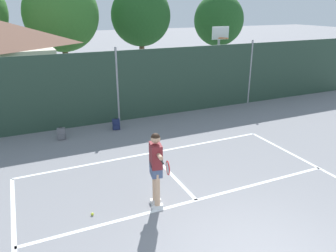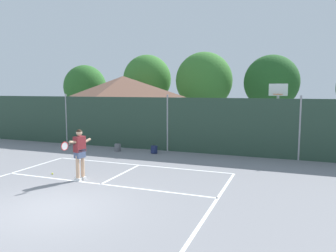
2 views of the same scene
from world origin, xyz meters
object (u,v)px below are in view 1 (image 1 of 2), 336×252
(tennis_ball, at_px, (92,214))
(backpack_grey, at_px, (61,134))
(basketball_hoop, at_px, (219,53))
(tennis_player, at_px, (156,164))
(backpack_navy, at_px, (116,125))

(tennis_ball, height_order, backpack_grey, backpack_grey)
(tennis_ball, bearing_deg, basketball_hoop, 42.44)
(tennis_player, xyz_separation_m, backpack_navy, (0.59, 5.42, -0.92))
(basketball_hoop, bearing_deg, backpack_grey, -164.27)
(basketball_hoop, bearing_deg, tennis_player, -130.65)
(basketball_hoop, distance_m, backpack_navy, 6.56)
(backpack_navy, bearing_deg, tennis_player, -96.20)
(tennis_ball, distance_m, backpack_navy, 5.56)
(tennis_player, distance_m, backpack_navy, 5.53)
(basketball_hoop, height_order, tennis_player, basketball_hoop)
(basketball_hoop, xyz_separation_m, tennis_player, (-6.44, -7.50, -1.20))
(backpack_grey, bearing_deg, backpack_navy, 3.95)
(basketball_hoop, height_order, backpack_grey, basketball_hoop)
(tennis_ball, distance_m, backpack_grey, 5.02)
(basketball_hoop, height_order, backpack_navy, basketball_hoop)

